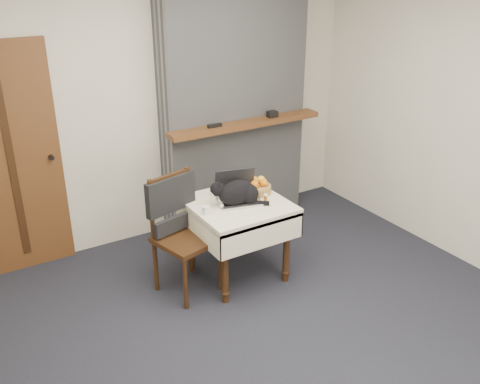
% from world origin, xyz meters
% --- Properties ---
extents(ground, '(4.50, 4.50, 0.00)m').
position_xyz_m(ground, '(0.00, 0.00, 0.00)').
color(ground, black).
rests_on(ground, ground).
extents(room_shell, '(4.52, 4.01, 2.61)m').
position_xyz_m(room_shell, '(0.00, 0.46, 1.76)').
color(room_shell, beige).
rests_on(room_shell, ground).
extents(door, '(0.82, 0.10, 2.00)m').
position_xyz_m(door, '(-1.20, 1.97, 1.00)').
color(door, brown).
rests_on(door, ground).
extents(chimney, '(1.62, 0.48, 2.60)m').
position_xyz_m(chimney, '(0.90, 1.85, 1.30)').
color(chimney, gray).
rests_on(chimney, ground).
extents(side_table, '(0.78, 0.78, 0.70)m').
position_xyz_m(side_table, '(0.34, 0.86, 0.59)').
color(side_table, '#321D0D').
rests_on(side_table, ground).
extents(laptop, '(0.41, 0.37, 0.26)m').
position_xyz_m(laptop, '(0.36, 0.90, 0.76)').
color(laptop, '#B7B7BC').
rests_on(laptop, side_table).
extents(cat, '(0.45, 0.32, 0.24)m').
position_xyz_m(cat, '(0.33, 0.83, 0.80)').
color(cat, black).
rests_on(cat, side_table).
extents(cream_jar, '(0.06, 0.06, 0.07)m').
position_xyz_m(cream_jar, '(0.01, 0.80, 0.73)').
color(cream_jar, white).
rests_on(cream_jar, side_table).
extents(pill_bottle, '(0.03, 0.03, 0.07)m').
position_xyz_m(pill_bottle, '(0.55, 0.75, 0.74)').
color(pill_bottle, '#A64A14').
rests_on(pill_bottle, side_table).
extents(fruit_basket, '(0.24, 0.24, 0.14)m').
position_xyz_m(fruit_basket, '(0.59, 0.94, 0.75)').
color(fruit_basket, '#A78243').
rests_on(fruit_basket, side_table).
extents(desk_clutter, '(0.13, 0.10, 0.01)m').
position_xyz_m(desk_clutter, '(0.57, 0.90, 0.70)').
color(desk_clutter, black).
rests_on(desk_clutter, side_table).
extents(chair, '(0.55, 0.54, 1.00)m').
position_xyz_m(chair, '(-0.15, 0.97, 0.64)').
color(chair, '#321D0D').
rests_on(chair, ground).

